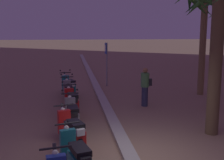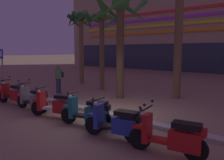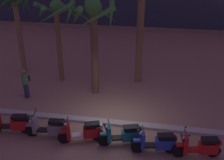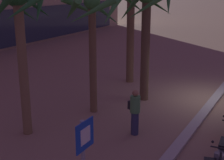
# 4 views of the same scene
# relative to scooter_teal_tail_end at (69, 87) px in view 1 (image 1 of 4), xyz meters

# --- Properties ---
(curb_strip) EXTENTS (60.00, 0.36, 0.12)m
(curb_strip) POSITION_rel_scooter_teal_tail_end_xyz_m (7.17, 1.46, -0.38)
(curb_strip) COLOR #ADA89E
(curb_strip) RESTS_ON ground
(scooter_teal_tail_end) EXTENTS (1.80, 0.76, 1.17)m
(scooter_teal_tail_end) POSITION_rel_scooter_teal_tail_end_xyz_m (0.00, 0.00, 0.00)
(scooter_teal_tail_end) COLOR black
(scooter_teal_tail_end) RESTS_ON ground
(scooter_grey_gap_after_mid) EXTENTS (1.78, 0.56, 1.17)m
(scooter_grey_gap_after_mid) POSITION_rel_scooter_teal_tail_end_xyz_m (1.35, -0.02, 0.00)
(scooter_grey_gap_after_mid) COLOR black
(scooter_grey_gap_after_mid) RESTS_ON ground
(scooter_red_mid_rear) EXTENTS (1.78, 0.62, 1.17)m
(scooter_red_mid_rear) POSITION_rel_scooter_teal_tail_end_xyz_m (3.20, 0.12, 0.02)
(scooter_red_mid_rear) COLOR black
(scooter_red_mid_rear) RESTS_ON ground
(scooter_grey_mid_centre) EXTENTS (1.81, 0.56, 1.17)m
(scooter_grey_mid_centre) POSITION_rel_scooter_teal_tail_end_xyz_m (4.79, 0.12, 0.01)
(scooter_grey_mid_centre) COLOR black
(scooter_grey_mid_centre) RESTS_ON ground
(scooter_red_last_in_row) EXTENTS (1.77, 0.82, 1.04)m
(scooter_red_last_in_row) POSITION_rel_scooter_teal_tail_end_xyz_m (6.25, 0.10, 0.01)
(scooter_red_last_in_row) COLOR black
(scooter_red_last_in_row) RESTS_ON ground
(scooter_teal_lead_nearest) EXTENTS (1.72, 0.75, 1.04)m
(scooter_teal_lead_nearest) POSITION_rel_scooter_teal_tail_end_xyz_m (7.80, 0.17, 0.00)
(scooter_teal_lead_nearest) COLOR black
(scooter_teal_lead_nearest) RESTS_ON ground
(crossing_sign) EXTENTS (0.60, 0.12, 2.40)m
(crossing_sign) POSITION_rel_scooter_teal_tail_end_xyz_m (-2.12, 2.07, 1.06)
(crossing_sign) COLOR #939399
(crossing_sign) RESTS_ON ground
(palm_tree_mid_walkway) EXTENTS (2.41, 2.42, 4.60)m
(palm_tree_mid_walkway) POSITION_rel_scooter_teal_tail_end_xyz_m (3.42, 5.39, 3.10)
(palm_tree_mid_walkway) COLOR brown
(palm_tree_mid_walkway) RESTS_ON ground
(palm_tree_by_mall_entrance) EXTENTS (2.11, 2.15, 4.92)m
(palm_tree_by_mall_entrance) POSITION_rel_scooter_teal_tail_end_xyz_m (0.65, 6.28, 3.31)
(palm_tree_by_mall_entrance) COLOR olive
(palm_tree_by_mall_entrance) RESTS_ON ground
(palm_tree_near_sign) EXTENTS (2.53, 2.47, 4.95)m
(palm_tree_near_sign) POSITION_rel_scooter_teal_tail_end_xyz_m (5.72, 4.24, 3.20)
(palm_tree_near_sign) COLOR brown
(palm_tree_near_sign) RESTS_ON ground
(pedestrian_strolling_near_curb) EXTENTS (0.34, 0.46, 1.58)m
(pedestrian_strolling_near_curb) POSITION_rel_scooter_teal_tail_end_xyz_m (2.36, 3.07, 0.39)
(pedestrian_strolling_near_curb) COLOR #2D3351
(pedestrian_strolling_near_curb) RESTS_ON ground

